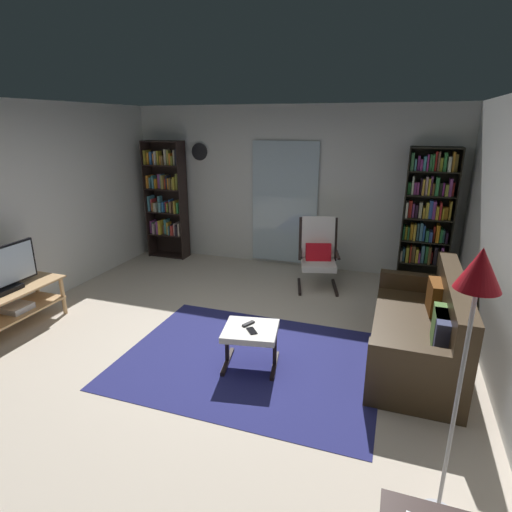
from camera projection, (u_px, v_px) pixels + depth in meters
ground_plane at (218, 343)px, 4.60m from camera, size 7.02×7.02×0.00m
wall_back at (288, 188)px, 6.81m from camera, size 5.60×0.06×2.60m
wall_left at (11, 211)px, 5.04m from camera, size 0.06×6.00×2.60m
glass_door_panel at (284, 204)px, 6.84m from camera, size 1.10×0.01×2.00m
area_rug at (250, 360)px, 4.27m from camera, size 2.58×1.98×0.01m
tv_stand at (10, 305)px, 4.75m from camera, size 0.51×1.27×0.51m
television at (3, 271)px, 4.61m from camera, size 0.20×0.86×0.52m
bookshelf_near_tv at (166, 198)px, 7.30m from camera, size 0.70×0.30×2.03m
bookshelf_near_sofa at (428, 214)px, 5.99m from camera, size 0.69×0.30×2.01m
leather_sofa at (422, 331)px, 4.19m from camera, size 0.81×1.95×0.89m
lounge_armchair at (318, 251)px, 6.05m from camera, size 0.71×0.77×1.02m
ottoman at (251, 335)px, 4.07m from camera, size 0.60×0.56×0.42m
tv_remote at (248, 324)px, 4.12m from camera, size 0.10×0.15×0.02m
cell_phone at (252, 331)px, 3.99m from camera, size 0.14×0.15×0.01m
floor_lamp_by_sofa at (475, 300)px, 2.13m from camera, size 0.23×0.23×1.74m
wall_clock at (200, 152)px, 7.05m from camera, size 0.29×0.03×0.29m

